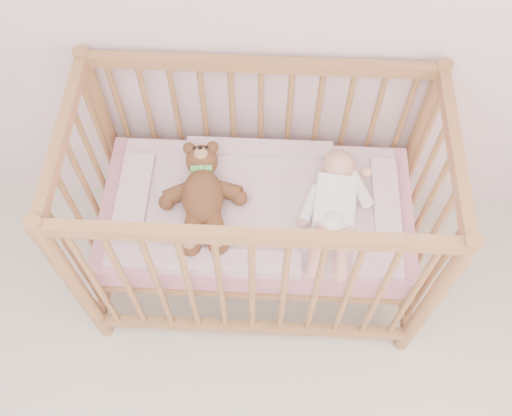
# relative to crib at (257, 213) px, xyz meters

# --- Properties ---
(crib) EXTENTS (1.36, 0.76, 1.00)m
(crib) POSITION_rel_crib_xyz_m (0.00, 0.00, 0.00)
(crib) COLOR #B1714B
(crib) RESTS_ON floor
(mattress) EXTENTS (1.22, 0.62, 0.13)m
(mattress) POSITION_rel_crib_xyz_m (0.00, 0.00, -0.01)
(mattress) COLOR #C97D88
(mattress) RESTS_ON crib
(blanket) EXTENTS (1.10, 0.58, 0.06)m
(blanket) POSITION_rel_crib_xyz_m (0.00, 0.00, 0.06)
(blanket) COLOR #D190A1
(blanket) RESTS_ON mattress
(baby) EXTENTS (0.34, 0.60, 0.14)m
(baby) POSITION_rel_crib_xyz_m (0.29, -0.02, 0.14)
(baby) COLOR white
(baby) RESTS_ON blanket
(teddy_bear) EXTENTS (0.41, 0.54, 0.14)m
(teddy_bear) POSITION_rel_crib_xyz_m (-0.20, -0.02, 0.15)
(teddy_bear) COLOR brown
(teddy_bear) RESTS_ON blanket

